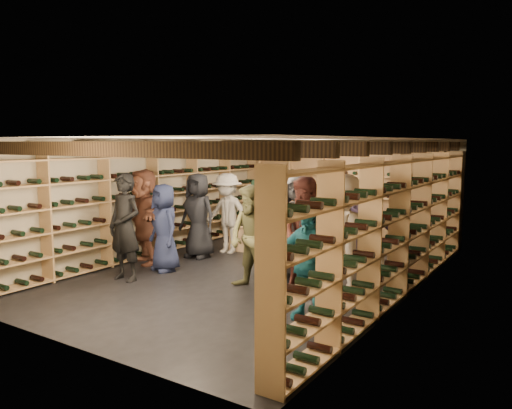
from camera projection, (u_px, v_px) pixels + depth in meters
The scene contains 23 objects.
ground at pixel (257, 271), 9.10m from camera, with size 8.00×8.00×0.00m, color black.
walls at pixel (257, 206), 8.95m from camera, with size 5.52×8.02×2.40m.
ceiling at pixel (257, 139), 8.80m from camera, with size 5.50×8.00×0.01m, color beige.
ceiling_joists at pixel (257, 147), 8.82m from camera, with size 5.40×7.12×0.18m.
wine_rack_left at pixel (153, 204), 10.36m from camera, with size 0.32×7.50×2.15m.
wine_rack_right at pixel (399, 226), 7.58m from camera, with size 0.32×7.50×2.15m.
wine_rack_back at pixel (342, 195), 12.15m from camera, with size 4.70×0.30×2.15m.
crate_stack_left at pixel (242, 239), 10.81m from camera, with size 0.53×0.38×0.51m.
crate_stack_right at pixel (298, 250), 10.08m from camera, with size 0.55×0.42×0.34m.
crate_loose at pixel (296, 249), 10.57m from camera, with size 0.50×0.33×0.17m, color tan.
person_0 at pixel (198, 216), 10.12m from camera, with size 0.84×0.55×1.72m, color black.
person_1 at pixel (125, 227), 8.42m from camera, with size 0.67×0.44×1.83m, color black.
person_2 at pixel (252, 238), 7.85m from camera, with size 0.82×0.64×1.68m, color brown.
person_3 at pixel (343, 238), 7.37m from camera, with size 1.21×0.70×1.88m, color #C1B099.
person_4 at pixel (307, 262), 6.56m from camera, with size 0.90×0.37×1.53m, color #175B6C.
person_5 at pixel (144, 216), 9.62m from camera, with size 1.70×0.54×1.84m, color brown.
person_6 at pixel (164, 227), 9.07m from camera, with size 0.78×0.51×1.60m, color #1D2545.
person_7 at pixel (268, 228), 8.80m from camera, with size 0.61×0.40×1.67m, color gray.
person_8 at pixel (307, 237), 7.59m from camera, with size 0.89×0.69×1.83m, color #4F231D.
person_9 at pixel (227, 213), 10.53m from camera, with size 1.10×0.63×1.70m, color #A4A096.
person_10 at pixel (256, 216), 10.55m from camera, with size 0.93×0.39×1.59m, color #254630.
person_11 at pixel (358, 227), 8.97m from camera, with size 1.53×0.49×1.65m, color slate.
person_12 at pixel (299, 226), 8.66m from camera, with size 0.87×0.57×1.78m, color #333438.
Camera 1 is at (4.83, -7.45, 2.34)m, focal length 35.00 mm.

